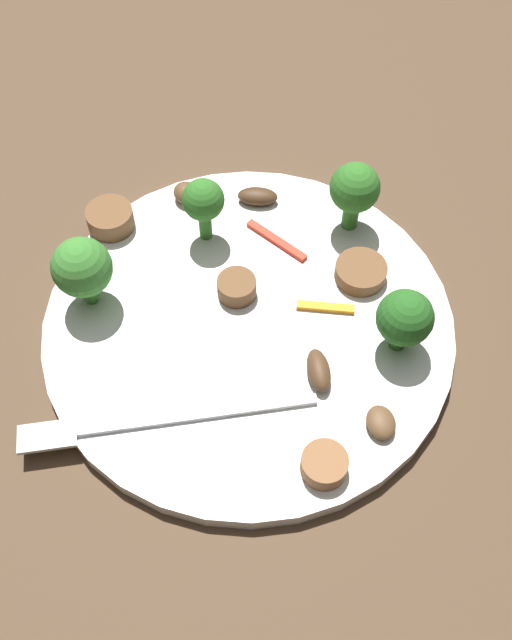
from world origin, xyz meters
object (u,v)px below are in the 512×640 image
(mushroom_1, at_px, (194,193))
(pepper_strip_0, at_px, (283,240))
(broccoli_floret_2, at_px, (90,268))
(pepper_strip_1, at_px, (333,307))
(sausage_slice_3, at_px, (333,464))
(plate, at_px, (256,325))
(sausage_slice_1, at_px, (244,287))
(sausage_slice_2, at_px, (117,218))
(fork, at_px, (154,422))
(mushroom_2, at_px, (327,370))
(broccoli_floret_1, at_px, (362,190))
(broccoli_floret_3, at_px, (413,318))
(mushroom_0, at_px, (389,422))
(sausage_slice_0, at_px, (368,272))
(mushroom_3, at_px, (264,196))
(broccoli_floret_0, at_px, (211,202))

(mushroom_1, xyz_separation_m, pepper_strip_0, (-0.06, 0.04, -0.01))
(broccoli_floret_2, height_order, pepper_strip_1, broccoli_floret_2)
(sausage_slice_3, bearing_deg, plate, -67.97)
(sausage_slice_1, xyz_separation_m, sausage_slice_2, (0.09, -0.06, 0.00))
(plate, bearing_deg, sausage_slice_3, 112.03)
(sausage_slice_3, relative_size, pepper_strip_1, 0.72)
(fork, height_order, mushroom_2, mushroom_2)
(fork, xyz_separation_m, mushroom_1, (-0.02, -0.18, 0.00))
(plate, bearing_deg, pepper_strip_1, -171.07)
(broccoli_floret_2, relative_size, mushroom_2, 1.81)
(broccoli_floret_1, distance_m, pepper_strip_1, 0.08)
(broccoli_floret_3, bearing_deg, pepper_strip_0, -49.27)
(sausage_slice_1, relative_size, mushroom_0, 1.17)
(mushroom_0, bearing_deg, plate, -44.89)
(broccoli_floret_1, bearing_deg, pepper_strip_1, 72.99)
(sausage_slice_2, xyz_separation_m, sausage_slice_3, (-0.14, 0.19, -0.00))
(sausage_slice_0, relative_size, mushroom_3, 1.21)
(mushroom_1, bearing_deg, sausage_slice_2, 24.30)
(fork, xyz_separation_m, broccoli_floret_3, (-0.16, -0.05, 0.03))
(broccoli_floret_0, xyz_separation_m, broccoli_floret_1, (-0.10, -0.01, 0.00))
(plate, distance_m, sausage_slice_3, 0.11)
(mushroom_0, bearing_deg, mushroom_1, -56.74)
(broccoli_floret_0, bearing_deg, sausage_slice_3, 111.96)
(mushroom_2, height_order, pepper_strip_0, mushroom_2)
(broccoli_floret_1, relative_size, broccoli_floret_3, 1.12)
(broccoli_floret_1, height_order, sausage_slice_1, broccoli_floret_1)
(broccoli_floret_2, height_order, sausage_slice_0, broccoli_floret_2)
(sausage_slice_1, xyz_separation_m, pepper_strip_1, (-0.06, 0.01, -0.00))
(mushroom_3, xyz_separation_m, pepper_strip_0, (-0.01, 0.04, -0.00))
(sausage_slice_2, bearing_deg, pepper_strip_1, 153.13)
(sausage_slice_0, distance_m, pepper_strip_1, 0.04)
(broccoli_floret_2, distance_m, sausage_slice_1, 0.10)
(broccoli_floret_1, bearing_deg, broccoli_floret_3, 102.09)
(pepper_strip_1, bearing_deg, sausage_slice_3, 85.41)
(broccoli_floret_2, bearing_deg, broccoli_floret_3, 168.89)
(sausage_slice_2, distance_m, sausage_slice_3, 0.23)
(broccoli_floret_1, height_order, pepper_strip_1, broccoli_floret_1)
(plate, relative_size, broccoli_floret_0, 5.25)
(mushroom_0, distance_m, mushroom_2, 0.05)
(mushroom_1, bearing_deg, broccoli_floret_0, 112.34)
(plate, relative_size, mushroom_1, 12.79)
(fork, xyz_separation_m, sausage_slice_0, (-0.14, -0.11, 0.00))
(broccoli_floret_3, bearing_deg, plate, -12.28)
(broccoli_floret_2, distance_m, broccoli_floret_3, 0.20)
(plate, height_order, broccoli_floret_2, broccoli_floret_2)
(plate, xyz_separation_m, mushroom_0, (-0.08, 0.08, 0.01))
(mushroom_1, height_order, mushroom_3, mushroom_1)
(fork, bearing_deg, sausage_slice_0, -149.89)
(pepper_strip_0, bearing_deg, mushroom_2, 101.72)
(sausage_slice_3, distance_m, pepper_strip_0, 0.17)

